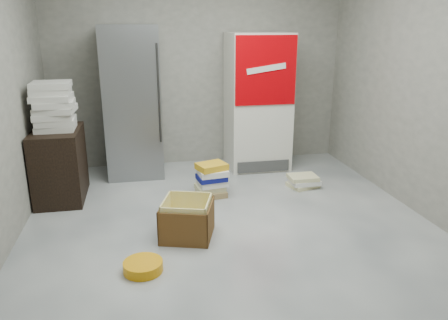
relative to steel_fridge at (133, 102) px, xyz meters
name	(u,v)px	position (x,y,z in m)	size (l,w,h in m)	color
ground	(238,241)	(0.90, -2.13, -0.95)	(5.00, 5.00, 0.00)	silver
room_shell	(240,38)	(0.90, -2.13, 0.85)	(4.04, 5.04, 2.82)	gray
steel_fridge	(133,102)	(0.00, 0.00, 0.00)	(0.70, 0.72, 1.90)	#93959A
coke_cooler	(258,102)	(1.65, -0.01, -0.05)	(0.80, 0.73, 1.80)	silver
wood_shelf	(60,165)	(-0.83, -0.73, -0.55)	(0.50, 0.80, 0.80)	black
supply_box_stack	(54,106)	(-0.82, -0.73, 0.11)	(0.45, 0.44, 0.52)	silver
phonebook_stack_main	(212,180)	(0.85, -1.00, -0.75)	(0.38, 0.34, 0.39)	olive
phonebook_stack_side	(303,181)	(1.99, -0.94, -0.87)	(0.40, 0.35, 0.15)	beige
cardboard_box	(187,221)	(0.46, -1.94, -0.80)	(0.57, 0.57, 0.37)	yellow
bucket_lid	(143,266)	(0.04, -2.48, -0.91)	(0.32, 0.32, 0.09)	orange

